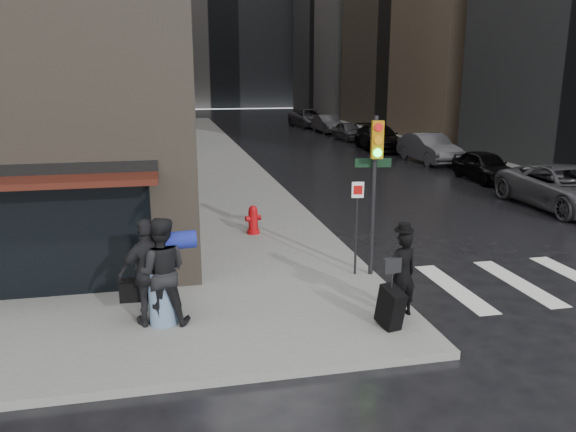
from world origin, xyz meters
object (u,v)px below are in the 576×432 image
Objects in this scene: man_overcoat at (400,279)px; parked_car_2 at (429,148)px; man_jeans at (161,271)px; parked_car_4 at (349,131)px; man_greycoat at (149,272)px; parked_car_5 at (327,124)px; parked_car_1 at (485,166)px; parked_car_6 at (310,118)px; fire_hydrant at (253,221)px; parked_car_3 at (379,138)px; parked_car_0 at (565,188)px; traffic_light at (373,175)px.

man_overcoat is 21.30m from parked_car_2.
man_overcoat is at bearing -119.58° from parked_car_2.
parked_car_4 is at bearing -110.55° from man_jeans.
parked_car_5 is (13.51, 35.01, -0.42)m from man_greycoat.
parked_car_6 reaches higher than parked_car_1.
parked_car_3 reaches higher than fire_hydrant.
man_jeans is 2.43× the size of fire_hydrant.
parked_car_2 is 1.22× the size of parked_car_4.
man_jeans is at bearing 148.62° from man_greycoat.
parked_car_1 is at bearing -161.80° from man_greycoat.
man_greycoat is at bearing -153.09° from parked_car_0.
parked_car_3 is (13.43, 23.82, -0.39)m from man_jeans.
traffic_light is at bearing -111.79° from parked_car_4.
man_greycoat is (-0.20, 0.03, -0.02)m from man_jeans.
traffic_light is 0.68× the size of parked_car_3.
parked_car_3 reaches higher than parked_car_0.
fire_hydrant is (2.76, 5.63, -0.63)m from man_greycoat.
man_greycoat is at bearing -113.82° from parked_car_5.
parked_car_4 is 0.66× the size of parked_car_6.
parked_car_4 is (8.67, 27.79, -1.82)m from traffic_light.
parked_car_0 is at bearing -93.67° from parked_car_2.
man_greycoat is 0.51× the size of parked_car_1.
parked_car_4 is 5.61m from parked_car_5.
man_overcoat reaches higher than parked_car_5.
parked_car_3 is at bearing -142.85° from man_greycoat.
parked_car_0 is (9.22, 5.34, -1.72)m from traffic_light.
man_jeans is at bearing -113.51° from parked_car_5.
man_jeans reaches higher than fire_hydrant.
traffic_light is 10.79m from parked_car_0.
parked_car_3 is (-0.43, 16.84, 0.02)m from parked_car_0.
parked_car_6 is at bearing 87.65° from parked_car_5.
man_jeans is at bearing -151.46° from traffic_light.
traffic_light reaches higher than man_greycoat.
fire_hydrant is at bearing -115.58° from parked_car_3.
parked_car_1 is 22.47m from parked_car_5.
parked_car_1 is at bearing -134.50° from man_jeans.
parked_car_1 is 1.01× the size of parked_car_4.
traffic_light is 4.94m from fire_hydrant.
man_jeans is at bearing -114.09° from parked_car_3.
parked_car_4 is at bearing -118.61° from man_overcoat.
man_greycoat reaches higher than parked_car_6.
parked_car_6 reaches higher than parked_car_2.
parked_car_1 is at bearing 87.90° from parked_car_0.
man_overcoat is 0.39× the size of parked_car_2.
man_jeans is 1.01× the size of man_greycoat.
man_overcoat is 0.32× the size of parked_car_6.
parked_car_5 is at bearing 69.90° from fire_hydrant.
parked_car_4 is at bearing 92.00° from parked_car_0.
parked_car_4 is at bearing -137.73° from man_greycoat.
parked_car_0 is at bearing -94.76° from parked_car_6.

